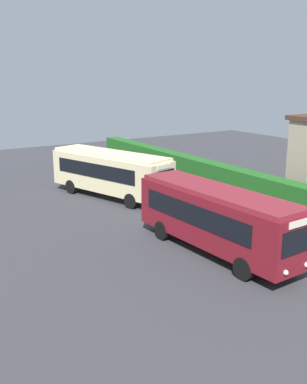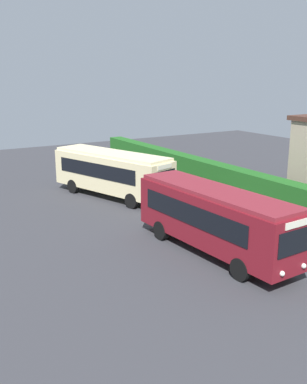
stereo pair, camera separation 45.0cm
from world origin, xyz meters
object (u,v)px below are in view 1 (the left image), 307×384
bus_cream (111,172)px  bus_maroon (216,216)px  person_left (143,175)px  person_center (281,235)px

bus_cream → bus_maroon: 11.73m
person_left → bus_cream: bearing=110.8°
bus_cream → bus_maroon: bearing=-19.4°
person_center → bus_cream: bearing=-163.1°
bus_cream → bus_maroon: bus_cream is taller
bus_maroon → person_left: 13.97m
bus_cream → person_center: 13.81m
person_center → bus_maroon: bearing=-120.4°
person_left → person_center: (15.28, -1.54, 0.13)m
bus_maroon → person_left: bearing=160.6°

